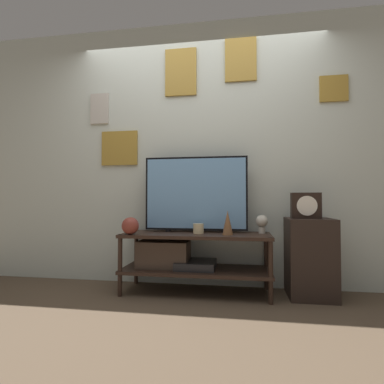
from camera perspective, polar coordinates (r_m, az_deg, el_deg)
The scene contains 10 objects.
ground_plane at distance 2.65m, azimuth -0.20°, elevation -20.35°, with size 12.00×12.00×0.00m, color #4C3D2D.
wall_back at distance 3.11m, azimuth 1.47°, elevation 7.77°, with size 6.40×0.08×2.70m.
media_console at distance 2.85m, azimuth -1.62°, elevation -11.86°, with size 1.37×0.48×0.55m.
television at distance 2.89m, azimuth 0.69°, elevation -0.29°, with size 0.99×0.05×0.73m.
vase_round_glass at distance 2.77m, azimuth -11.67°, elevation -6.32°, with size 0.15×0.15×0.15m.
vase_slim_bronze at distance 2.70m, azimuth 6.80°, elevation -5.81°, with size 0.10×0.10×0.22m.
candle_jar at distance 2.79m, azimuth 1.24°, elevation -6.97°, with size 0.10×0.10×0.09m.
decorative_bust at distance 2.87m, azimuth 13.16°, elevation -5.64°, with size 0.11×0.11×0.17m.
side_table at distance 2.91m, azimuth 21.55°, elevation -11.51°, with size 0.39×0.40×0.69m.
mantel_clock at distance 2.81m, azimuth 20.85°, elevation -2.44°, with size 0.25×0.11×0.23m.
Camera 1 is at (0.41, -2.48, 0.85)m, focal length 28.00 mm.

